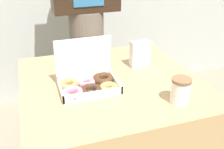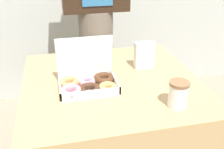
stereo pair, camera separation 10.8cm
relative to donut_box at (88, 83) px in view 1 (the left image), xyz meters
The scene contains 5 objects.
table 0.42m from the donut_box, 23.30° to the left, with size 0.88×0.85×0.73m.
donut_box is the anchor object (origin of this frame).
coffee_cup 0.42m from the donut_box, 34.07° to the right, with size 0.09×0.09×0.12m.
napkin_holder 0.38m from the donut_box, 26.03° to the left, with size 0.11×0.05×0.15m.
person_customer 0.71m from the donut_box, 77.15° to the left, with size 0.43×0.24×1.77m.
Camera 1 is at (-0.36, -1.11, 1.36)m, focal length 42.00 mm.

